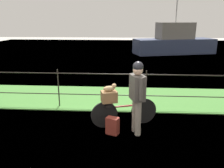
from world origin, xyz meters
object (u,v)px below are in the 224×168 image
object	(u,v)px
bicycle_main	(124,112)
wooden_crate	(109,97)
terrier_dog	(110,88)
cyclist_person	(137,92)
moored_boat_near	(174,42)
backpack_on_paving	(113,126)

from	to	relation	value
bicycle_main	wooden_crate	world-z (taller)	wooden_crate
terrier_dog	cyclist_person	xyz separation A→B (m)	(0.62, -0.28, 0.01)
terrier_dog	cyclist_person	bearing A→B (deg)	-23.80
terrier_dog	moored_boat_near	distance (m)	13.59
terrier_dog	backpack_on_paving	bearing A→B (deg)	-77.23
wooden_crate	terrier_dog	world-z (taller)	terrier_dog
bicycle_main	wooden_crate	size ratio (longest dim) A/B	4.43
wooden_crate	cyclist_person	bearing A→B (deg)	-22.46
wooden_crate	terrier_dog	distance (m)	0.21
bicycle_main	cyclist_person	distance (m)	0.81
bicycle_main	wooden_crate	xyz separation A→B (m)	(-0.35, -0.11, 0.44)
backpack_on_paving	cyclist_person	bearing A→B (deg)	-149.43
cyclist_person	backpack_on_paving	size ratio (longest dim) A/B	4.21
wooden_crate	moored_boat_near	bearing A→B (deg)	72.64
backpack_on_paving	moored_boat_near	bearing A→B (deg)	-84.46
terrier_dog	backpack_on_paving	world-z (taller)	terrier_dog
terrier_dog	cyclist_person	size ratio (longest dim) A/B	0.19
terrier_dog	cyclist_person	world-z (taller)	cyclist_person
cyclist_person	backpack_on_paving	world-z (taller)	cyclist_person
wooden_crate	moored_boat_near	distance (m)	13.60
moored_boat_near	terrier_dog	bearing A→B (deg)	-107.27
wooden_crate	backpack_on_paving	distance (m)	0.69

